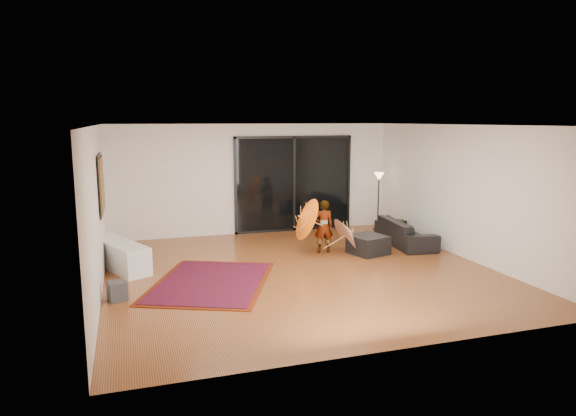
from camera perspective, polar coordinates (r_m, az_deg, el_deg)
name	(u,v)px	position (r m, az deg, el deg)	size (l,w,h in m)	color
floor	(301,271)	(9.67, 1.44, -7.03)	(7.00, 7.00, 0.00)	#975729
ceiling	(302,125)	(9.25, 1.51, 9.19)	(7.00, 7.00, 0.00)	white
wall_back	(255,179)	(12.69, -3.69, 3.22)	(7.00, 7.00, 0.00)	silver
wall_front	(397,243)	(6.22, 12.07, -3.88)	(7.00, 7.00, 0.00)	silver
wall_left	(97,210)	(8.88, -20.41, -0.21)	(7.00, 7.00, 0.00)	silver
wall_right	(464,192)	(11.00, 18.98, 1.70)	(7.00, 7.00, 0.00)	silver
sliding_door	(294,184)	(12.96, 0.65, 2.71)	(3.06, 0.07, 2.40)	black
painting	(101,184)	(9.82, -20.05, 2.49)	(0.04, 1.28, 1.08)	black
media_console	(118,254)	(10.34, -18.35, -4.91)	(0.47, 1.88, 0.52)	white
speaker	(117,291)	(8.55, -18.43, -8.75)	(0.27, 0.27, 0.30)	#424244
persian_rug	(211,282)	(9.11, -8.56, -8.14)	(2.75, 3.13, 0.02)	#581A07
sofa	(405,232)	(11.94, 12.91, -2.62)	(1.93, 0.75, 0.56)	black
ottoman	(368,245)	(10.97, 8.90, -4.05)	(0.68, 0.68, 0.39)	black
floor_lamp	(379,185)	(13.27, 10.05, 2.57)	(0.25, 0.25, 1.47)	black
child	(324,226)	(10.89, 3.98, -2.05)	(0.41, 0.27, 1.13)	#999999
parasol_orange	(300,221)	(10.62, 1.32, -1.41)	(0.52, 0.91, 0.90)	orange
parasol_white	(352,229)	(11.00, 7.17, -2.32)	(0.53, 0.82, 0.91)	silver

